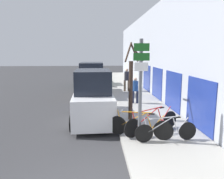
{
  "coord_description": "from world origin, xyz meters",
  "views": [
    {
      "loc": [
        0.18,
        -4.29,
        3.19
      ],
      "look_at": [
        0.83,
        5.38,
        1.57
      ],
      "focal_mm": 35.0,
      "sensor_mm": 36.0,
      "label": 1
    }
  ],
  "objects": [
    {
      "name": "street_tree",
      "position": [
        1.7,
        5.42,
        1.76
      ],
      "size": [
        1.09,
        1.32,
        3.52
      ],
      "color": "#3D2D23",
      "rests_on": "sidewalk_curb"
    },
    {
      "name": "pedestrian_far",
      "position": [
        2.53,
        12.96,
        1.2
      ],
      "size": [
        0.48,
        0.4,
        1.82
      ],
      "rotation": [
        0.0,
        0.0,
        -0.01
      ],
      "color": "#4C3D2D",
      "rests_on": "sidewalk_curb"
    },
    {
      "name": "building_facade",
      "position": [
        4.35,
        13.93,
        3.22
      ],
      "size": [
        0.23,
        32.0,
        6.5
      ],
      "color": "#B2B7C1",
      "rests_on": "ground"
    },
    {
      "name": "bicycle_1",
      "position": [
        1.69,
        3.2,
        0.56
      ],
      "size": [
        2.21,
        0.97,
        0.97
      ],
      "rotation": [
        0.0,
        0.0,
        1.17
      ],
      "color": "black",
      "rests_on": "sidewalk_curb"
    },
    {
      "name": "ground_plane",
      "position": [
        0.0,
        11.2,
        0.0
      ],
      "size": [
        80.0,
        80.0,
        0.0
      ],
      "primitive_type": "plane",
      "color": "#333335"
    },
    {
      "name": "parked_car_1",
      "position": [
        -0.22,
        11.94,
        1.14
      ],
      "size": [
        2.1,
        4.83,
        2.5
      ],
      "rotation": [
        0.0,
        0.0,
        -0.02
      ],
      "color": "gray",
      "rests_on": "ground"
    },
    {
      "name": "bicycle_0",
      "position": [
        2.54,
        2.8,
        0.53
      ],
      "size": [
        2.23,
        0.44,
        0.89
      ],
      "rotation": [
        0.0,
        0.0,
        1.66
      ],
      "color": "black",
      "rests_on": "sidewalk_curb"
    },
    {
      "name": "pedestrian_near",
      "position": [
        2.47,
        8.68,
        1.06
      ],
      "size": [
        0.41,
        0.35,
        1.58
      ],
      "rotation": [
        0.0,
        0.0,
        -0.06
      ],
      "color": "#1E2338",
      "rests_on": "sidewalk_curb"
    },
    {
      "name": "signpost",
      "position": [
        1.62,
        2.88,
        2.05
      ],
      "size": [
        0.54,
        0.14,
        3.5
      ],
      "color": "#595B60",
      "rests_on": "sidewalk_curb"
    },
    {
      "name": "parked_car_0",
      "position": [
        -0.04,
        5.75,
        1.09
      ],
      "size": [
        2.05,
        4.51,
        2.43
      ],
      "rotation": [
        0.0,
        0.0,
        0.03
      ],
      "color": "silver",
      "rests_on": "ground"
    },
    {
      "name": "bicycle_2",
      "position": [
        2.26,
        3.63,
        0.57
      ],
      "size": [
        2.34,
        1.28,
        0.98
      ],
      "rotation": [
        0.0,
        0.0,
        2.06
      ],
      "color": "black",
      "rests_on": "sidewalk_curb"
    },
    {
      "name": "parked_car_2",
      "position": [
        -0.18,
        17.33,
        0.94
      ],
      "size": [
        2.07,
        4.65,
        2.05
      ],
      "rotation": [
        0.0,
        0.0,
        0.01
      ],
      "color": "#144728",
      "rests_on": "ground"
    },
    {
      "name": "sidewalk_curb",
      "position": [
        2.6,
        14.0,
        0.07
      ],
      "size": [
        3.2,
        32.0,
        0.15
      ],
      "color": "#9E9B93",
      "rests_on": "ground"
    }
  ]
}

